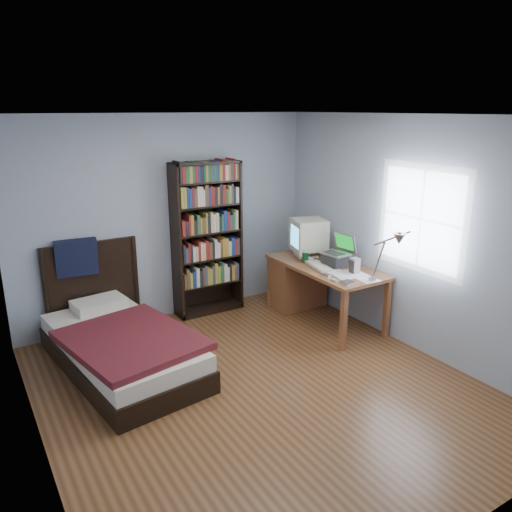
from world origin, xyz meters
The scene contains 14 objects.
room centered at (0.03, 0.00, 1.25)m, with size 4.20×4.24×2.50m.
desk centered at (1.51, 1.32, 0.41)m, with size 0.75×1.55×0.73m.
crt_monitor centered at (1.54, 1.31, 1.01)m, with size 0.53×0.49×0.49m.
laptop centered at (1.59, 0.81, 0.84)m, with size 0.34×0.35×0.39m.
desk_lamp centered at (1.45, -0.22, 1.27)m, with size 0.25×0.56×0.67m.
keyboard centered at (1.38, 0.85, 0.75)m, with size 0.18×0.45×0.03m, color beige.
speaker centered at (1.58, 0.47, 0.82)m, with size 0.09×0.09×0.18m, color gray.
soda_can centered at (1.36, 1.11, 0.80)m, with size 0.07×0.07×0.13m, color #073813.
mouse centered at (1.47, 1.15, 0.75)m, with size 0.07×0.12×0.04m, color silver.
phone_silver centered at (1.27, 0.58, 0.74)m, with size 0.05×0.10×0.02m, color silver.
phone_grey centered at (1.22, 0.39, 0.74)m, with size 0.04×0.08×0.02m, color gray.
external_drive centered at (1.28, 0.24, 0.74)m, with size 0.12×0.12×0.02m, color gray.
bookshelf centered at (0.44, 1.94, 0.97)m, with size 0.87×0.30×1.93m.
bed centered at (-0.99, 1.13, 0.26)m, with size 1.32×2.15×1.16m.
Camera 1 is at (-2.23, -3.55, 2.56)m, focal length 35.00 mm.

